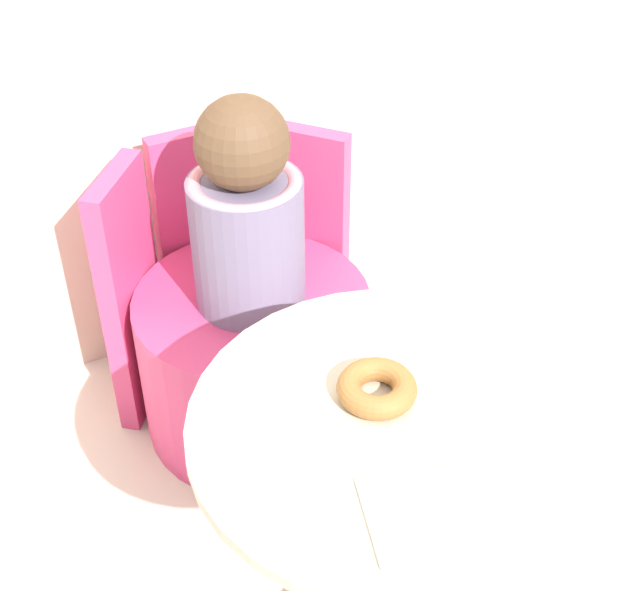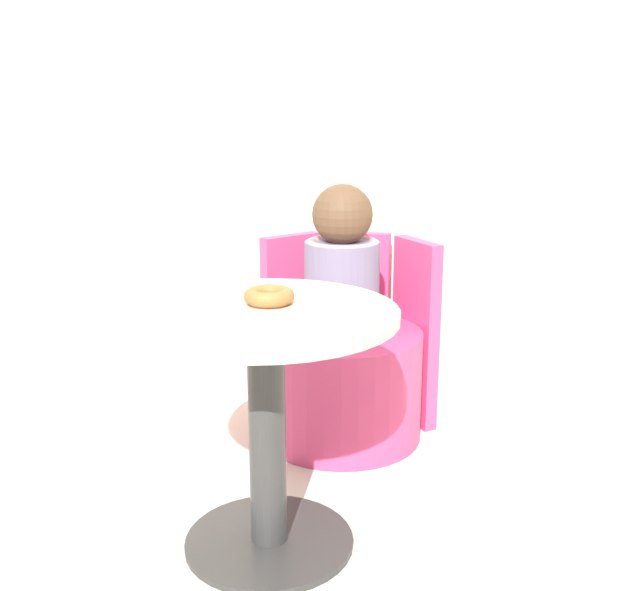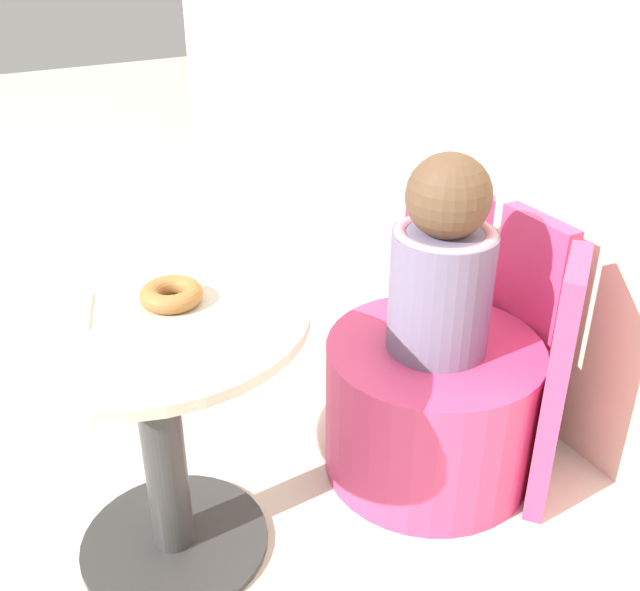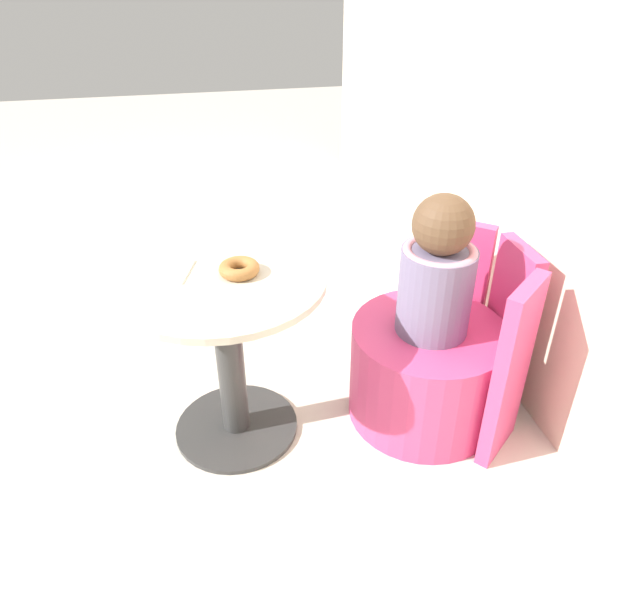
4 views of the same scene
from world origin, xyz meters
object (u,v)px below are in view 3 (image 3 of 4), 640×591
child_figure (443,263)px  donut (171,294)px  round_table (157,397)px  tub_chair (430,407)px

child_figure → donut: 0.67m
round_table → donut: bearing=96.3°
tub_chair → round_table: bearing=-94.0°
child_figure → donut: (-0.06, -0.66, 0.06)m
round_table → child_figure: child_figure is taller
round_table → tub_chair: round_table is taller
round_table → donut: size_ratio=5.17×
round_table → donut: donut is taller
child_figure → donut: bearing=-94.9°
tub_chair → child_figure: size_ratio=1.11×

